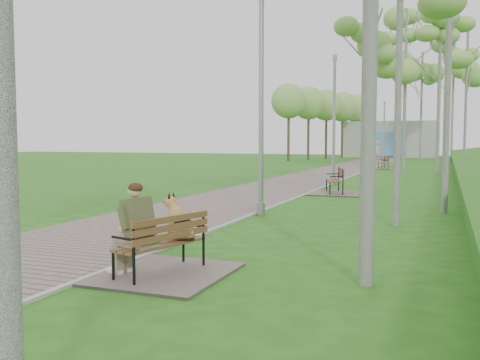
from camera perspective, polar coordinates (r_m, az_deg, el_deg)
name	(u,v)px	position (r m, az deg, el deg)	size (l,w,h in m)	color
ground	(234,223)	(12.52, -0.67, -4.59)	(120.00, 120.00, 0.00)	#205514
walkway	(336,171)	(33.65, 10.24, 0.96)	(3.50, 67.00, 0.04)	#645751
kerb	(365,171)	(33.36, 13.20, 0.90)	(0.10, 67.00, 0.05)	#999993
building_north	(389,139)	(62.76, 15.62, 4.19)	(10.00, 5.20, 4.00)	#9E9E99
bench_main	(156,245)	(7.77, -8.95, -6.90)	(1.78, 1.98, 1.55)	#645751
bench_second	(334,188)	(19.51, 10.04, -0.83)	(1.89, 2.10, 1.16)	#645751
bench_third	(383,166)	(36.58, 15.04, 1.41)	(1.71, 1.90, 1.05)	#645751
lamp_post_near	(261,111)	(13.68, 2.27, 7.36)	(0.22, 0.22, 5.71)	#95989D
lamp_post_second	(334,125)	(23.27, 9.99, 5.83)	(0.21, 0.21, 5.54)	#95989D
lamp_post_third	(384,136)	(41.93, 15.10, 4.60)	(0.19, 0.19, 4.85)	#95989D
lamp_post_far	(405,134)	(62.39, 17.15, 4.69)	(0.21, 0.21, 5.52)	#95989D
pedestrian_near	(377,152)	(48.35, 14.44, 2.95)	(0.67, 0.44, 1.84)	silver
pedestrian_far	(372,150)	(61.30, 13.89, 3.12)	(0.80, 0.62, 1.64)	gray
birch_mid_a	(365,37)	(21.71, 13.23, 14.60)	(2.29, 2.29, 7.46)	silver
birch_mid_b	(440,44)	(32.34, 20.59, 13.40)	(2.75, 2.75, 9.18)	silver
birch_mid_c	(406,56)	(31.74, 17.27, 12.51)	(2.52, 2.52, 8.38)	silver
birch_far_a	(467,55)	(37.34, 23.08, 12.14)	(2.81, 2.81, 9.24)	silver
birch_far_b	(406,38)	(40.02, 17.30, 14.27)	(2.97, 2.97, 11.47)	silver
birch_far_c	(454,54)	(51.47, 21.88, 12.34)	(2.90, 2.90, 11.99)	silver
birch_distant_a	(422,72)	(54.99, 18.85, 10.88)	(2.91, 2.91, 10.77)	silver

